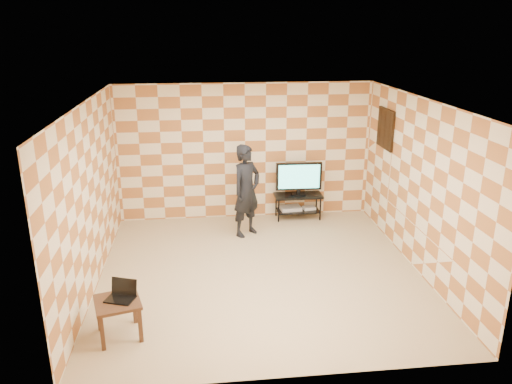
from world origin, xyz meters
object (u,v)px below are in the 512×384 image
tv (299,177)px  side_table (118,307)px  tv_stand (298,201)px  person (246,191)px

tv → side_table: bearing=-128.9°
tv → side_table: 4.81m
tv_stand → person: 1.40m
person → tv_stand: bearing=-7.8°
tv → side_table: size_ratio=1.38×
tv_stand → side_table: bearing=-128.8°
side_table → tv_stand: bearing=51.2°
tv_stand → tv: (0.00, -0.00, 0.50)m
tv_stand → side_table: size_ratio=1.44×
tv_stand → person: (-1.11, -0.69, 0.49)m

